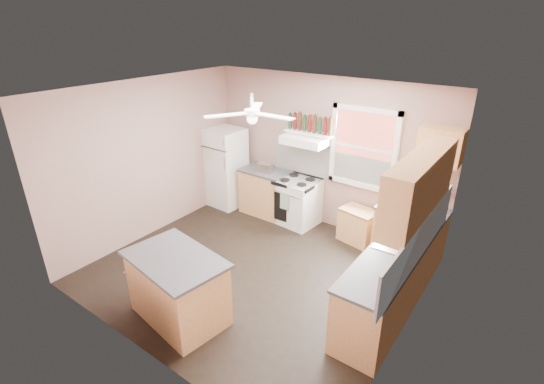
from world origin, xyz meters
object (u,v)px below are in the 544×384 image
Objects in this scene: island at (178,289)px; cart at (358,226)px; refrigerator at (226,168)px; toaster at (264,168)px; stove at (297,202)px.

cart is at bearing 79.46° from island.
refrigerator is 0.96m from toaster.
refrigerator reaches higher than island.
cart is 0.50× the size of island.
cart is (1.22, 0.03, -0.13)m from stove.
toaster is at bearing -164.78° from cart.
stove is at bearing 6.01° from toaster.
cart is at bearing 6.37° from stove.
cart is at bearing 5.89° from refrigerator.
cart is (2.82, 0.18, -0.49)m from refrigerator.
cart is (1.88, 0.15, -0.69)m from toaster.
island reaches higher than cart.
toaster is at bearing 3.90° from refrigerator.
refrigerator is at bearing 129.77° from island.
island is (0.82, -2.93, -0.56)m from toaster.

